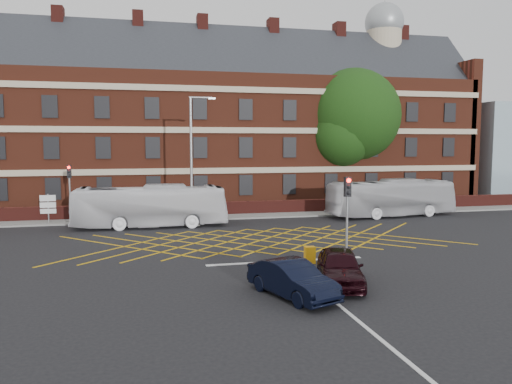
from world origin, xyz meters
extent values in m
plane|color=black|center=(0.00, 0.00, 0.00)|extent=(120.00, 120.00, 0.00)
cube|color=#602818|center=(0.00, 22.00, 6.00)|extent=(50.00, 12.00, 12.00)
cube|color=black|center=(0.00, 22.00, 12.00)|extent=(51.00, 10.61, 10.61)
cube|color=#B7A88C|center=(0.00, 15.92, 7.00)|extent=(50.00, 0.18, 0.50)
cube|color=black|center=(0.00, 15.94, 5.50)|extent=(1.20, 0.14, 1.80)
cube|color=#4F1A15|center=(-7.00, 22.00, 16.50)|extent=(1.00, 1.40, 3.20)
cylinder|color=#B7A88C|center=(18.00, 22.00, 15.00)|extent=(3.60, 3.60, 6.00)
sphere|color=gray|center=(18.00, 22.00, 18.40)|extent=(4.00, 4.00, 4.00)
cube|color=#4F1A15|center=(0.00, 13.00, 0.55)|extent=(56.00, 0.50, 1.10)
cube|color=slate|center=(0.00, 12.00, 0.06)|extent=(60.00, 3.00, 0.12)
cube|color=#CC990C|center=(0.00, 2.00, 0.01)|extent=(8.22, 8.22, 0.02)
cube|color=silver|center=(0.00, -3.50, 0.01)|extent=(8.00, 0.30, 0.02)
cube|color=silver|center=(0.00, -10.00, 0.01)|extent=(0.15, 14.00, 0.02)
imported|color=white|center=(-6.40, 8.45, 1.48)|extent=(10.71, 2.69, 2.97)
imported|color=silver|center=(12.58, 9.38, 1.49)|extent=(10.93, 3.66, 2.99)
imported|color=black|center=(-1.37, -9.10, 0.70)|extent=(2.88, 4.47, 1.39)
imported|color=black|center=(1.06, -7.94, 0.75)|extent=(2.98, 4.75, 1.51)
cylinder|color=black|center=(12.75, 17.45, 3.37)|extent=(0.90, 0.90, 6.75)
sphere|color=black|center=(12.75, 17.45, 8.51)|extent=(8.81, 8.81, 8.81)
sphere|color=black|center=(11.25, 16.65, 6.55)|extent=(5.73, 5.73, 5.73)
sphere|color=black|center=(14.25, 18.25, 6.95)|extent=(5.29, 5.29, 5.29)
cube|color=slate|center=(2.70, -4.77, 0.10)|extent=(0.70, 0.70, 0.20)
cylinder|color=gray|center=(2.70, -4.77, 1.75)|extent=(0.12, 0.12, 3.50)
cube|color=black|center=(2.70, -4.77, 3.80)|extent=(0.30, 0.25, 0.95)
sphere|color=#FF0C05|center=(2.70, -4.91, 4.12)|extent=(0.20, 0.20, 0.20)
cube|color=slate|center=(-12.14, 11.66, 0.10)|extent=(0.70, 0.70, 0.20)
cylinder|color=gray|center=(-12.14, 11.66, 1.75)|extent=(0.12, 0.12, 3.50)
cube|color=black|center=(-12.14, 11.66, 3.80)|extent=(0.30, 0.25, 0.95)
sphere|color=#FF0C05|center=(-12.14, 11.52, 4.12)|extent=(0.20, 0.20, 0.20)
cube|color=slate|center=(-3.48, 8.58, 0.10)|extent=(1.00, 1.00, 0.20)
cylinder|color=gray|center=(-3.48, 8.58, 4.55)|extent=(0.18, 0.18, 9.09)
cylinder|color=gray|center=(-2.78, 8.58, 9.09)|extent=(1.60, 0.12, 0.12)
cube|color=gray|center=(-1.98, 8.58, 9.04)|extent=(0.50, 0.20, 0.12)
cylinder|color=gray|center=(-13.65, 11.52, 1.10)|extent=(0.10, 0.10, 2.20)
cube|color=silver|center=(-13.65, 11.44, 1.90)|extent=(1.10, 0.06, 0.45)
cube|color=silver|center=(-13.65, 11.44, 1.40)|extent=(1.10, 0.06, 0.40)
cube|color=silver|center=(-13.65, 11.44, 0.95)|extent=(1.10, 0.06, 0.35)
cube|color=orange|center=(1.05, -4.14, 0.42)|extent=(0.50, 0.36, 0.83)
camera|label=1|loc=(-6.88, -27.02, 5.90)|focal=35.00mm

